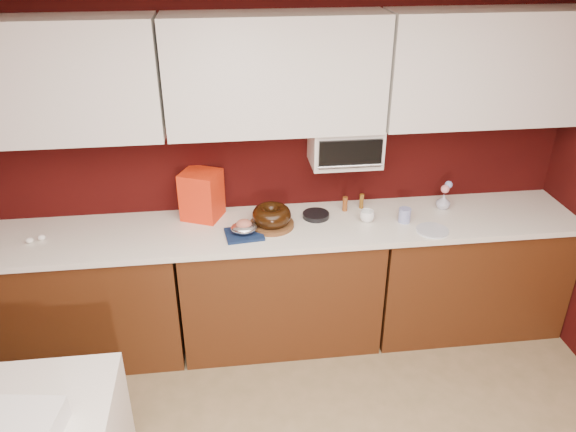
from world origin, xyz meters
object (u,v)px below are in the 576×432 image
(flower_vase, at_px, (443,201))
(toaster_oven, at_px, (345,145))
(foil_ham_nest, at_px, (244,228))
(newspaper_stack, at_px, (19,429))
(pandoro_box, at_px, (202,195))
(blue_jar, at_px, (405,215))
(bundt_cake, at_px, (272,215))
(coffee_mug, at_px, (367,215))

(flower_vase, bearing_deg, toaster_oven, 175.20)
(foil_ham_nest, height_order, newspaper_stack, foil_ham_nest)
(pandoro_box, distance_m, blue_jar, 1.34)
(pandoro_box, height_order, flower_vase, pandoro_box)
(blue_jar, bearing_deg, flower_vase, 25.43)
(bundt_cake, height_order, flower_vase, bundt_cake)
(blue_jar, height_order, newspaper_stack, blue_jar)
(toaster_oven, xyz_separation_m, foil_ham_nest, (-0.68, -0.27, -0.42))
(bundt_cake, bearing_deg, coffee_mug, -0.85)
(toaster_oven, xyz_separation_m, blue_jar, (0.37, -0.21, -0.43))
(foil_ham_nest, height_order, pandoro_box, pandoro_box)
(bundt_cake, relative_size, foil_ham_nest, 1.52)
(bundt_cake, relative_size, blue_jar, 2.67)
(flower_vase, height_order, newspaper_stack, flower_vase)
(blue_jar, relative_size, flower_vase, 0.82)
(pandoro_box, xyz_separation_m, flower_vase, (1.64, -0.08, -0.10))
(toaster_oven, height_order, bundt_cake, toaster_oven)
(bundt_cake, distance_m, blue_jar, 0.88)
(foil_ham_nest, bearing_deg, blue_jar, 2.96)
(newspaper_stack, bearing_deg, flower_vase, 32.82)
(toaster_oven, distance_m, blue_jar, 0.61)
(blue_jar, bearing_deg, pandoro_box, 169.84)
(bundt_cake, distance_m, foil_ham_nest, 0.21)
(flower_vase, bearing_deg, foil_ham_nest, -171.44)
(foil_ham_nest, xyz_separation_m, newspaper_stack, (-1.00, -1.33, -0.15))
(foil_ham_nest, relative_size, newspaper_stack, 0.52)
(bundt_cake, distance_m, coffee_mug, 0.63)
(toaster_oven, distance_m, coffee_mug, 0.48)
(bundt_cake, relative_size, flower_vase, 2.19)
(bundt_cake, xyz_separation_m, foil_ham_nest, (-0.18, -0.10, -0.02))
(foil_ham_nest, distance_m, flower_vase, 1.40)
(pandoro_box, relative_size, coffee_mug, 3.47)
(toaster_oven, height_order, newspaper_stack, toaster_oven)
(pandoro_box, bearing_deg, foil_ham_nest, -24.15)
(bundt_cake, xyz_separation_m, pandoro_box, (-0.44, 0.19, 0.08))
(bundt_cake, height_order, blue_jar, bundt_cake)
(foil_ham_nest, xyz_separation_m, pandoro_box, (-0.26, 0.29, 0.11))
(toaster_oven, relative_size, newspaper_stack, 1.40)
(foil_ham_nest, bearing_deg, flower_vase, 8.56)
(pandoro_box, bearing_deg, coffee_mug, 13.61)
(foil_ham_nest, bearing_deg, coffee_mug, 6.29)
(foil_ham_nest, relative_size, blue_jar, 1.76)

